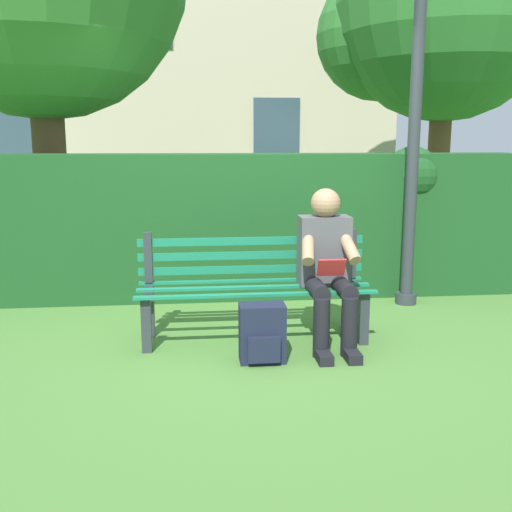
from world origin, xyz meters
TOP-DOWN VIEW (x-y plane):
  - ground at (0.00, 0.00)m, footprint 60.00×60.00m
  - park_bench at (0.00, -0.08)m, footprint 1.76×0.50m
  - person_seated at (-0.53, 0.10)m, footprint 0.44×0.73m
  - hedge_backdrop at (-0.03, -1.40)m, footprint 5.57×0.68m
  - building_facade at (1.23, -8.85)m, footprint 9.64×3.10m
  - backpack at (-0.01, 0.44)m, footprint 0.31×0.26m
  - tree_far at (-2.94, -4.07)m, footprint 3.26×3.11m
  - lamp_post at (-1.52, -0.88)m, footprint 0.32×0.32m

SIDE VIEW (x-z plane):
  - ground at x=0.00m, z-range 0.00..0.00m
  - backpack at x=-0.01m, z-range 0.00..0.40m
  - park_bench at x=0.00m, z-range 0.02..0.83m
  - person_seated at x=-0.53m, z-range 0.03..1.18m
  - hedge_backdrop at x=-0.03m, z-range -0.01..1.44m
  - lamp_post at x=-1.52m, z-range 0.58..4.45m
  - building_facade at x=1.23m, z-range 0.00..6.11m
  - tree_far at x=-2.94m, z-range 0.81..5.67m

